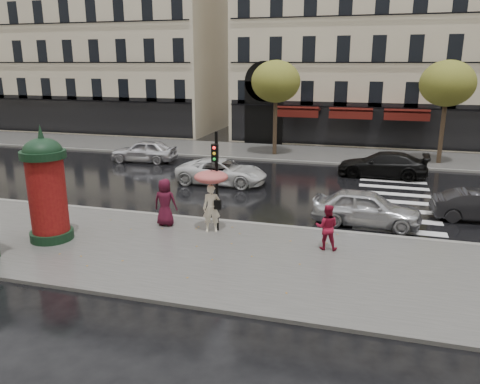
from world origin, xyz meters
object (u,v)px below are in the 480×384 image
(morris_column, at_px, (46,186))
(car_black, at_px, (382,165))
(car_silver, at_px, (366,208))
(traffic_light, at_px, (216,172))
(woman_umbrella, at_px, (211,191))
(woman_red, at_px, (327,227))
(car_far_silver, at_px, (144,151))
(car_white, at_px, (222,172))
(man_burgundy, at_px, (165,202))

(morris_column, height_order, car_black, morris_column)
(car_silver, bearing_deg, traffic_light, 118.40)
(woman_umbrella, height_order, woman_red, woman_umbrella)
(car_far_silver, bearing_deg, car_white, 53.39)
(car_far_silver, bearing_deg, car_black, 84.51)
(woman_red, xyz_separation_m, car_far_silver, (-13.38, 12.35, -0.18))
(car_silver, distance_m, car_far_silver, 17.19)
(car_white, height_order, car_far_silver, car_far_silver)
(woman_umbrella, height_order, man_burgundy, woman_umbrella)
(woman_umbrella, distance_m, traffic_light, 0.74)
(man_burgundy, xyz_separation_m, traffic_light, (2.20, -0.09, 1.40))
(car_white, relative_size, car_far_silver, 1.13)
(car_silver, height_order, car_white, car_silver)
(woman_umbrella, xyz_separation_m, traffic_light, (0.17, 0.09, 0.72))
(woman_red, bearing_deg, car_white, -54.49)
(woman_red, relative_size, traffic_light, 0.42)
(man_burgundy, relative_size, car_black, 0.38)
(man_burgundy, relative_size, traffic_light, 0.49)
(morris_column, relative_size, car_far_silver, 0.97)
(woman_umbrella, relative_size, man_burgundy, 1.30)
(morris_column, height_order, traffic_light, morris_column)
(traffic_light, xyz_separation_m, car_black, (6.25, 11.59, -1.74))
(woman_umbrella, distance_m, woman_red, 4.57)
(traffic_light, distance_m, car_black, 13.29)
(woman_red, relative_size, morris_column, 0.38)
(car_black, bearing_deg, car_silver, -2.69)
(woman_red, height_order, morris_column, morris_column)
(woman_umbrella, relative_size, morris_column, 0.58)
(car_black, bearing_deg, woman_red, -7.31)
(man_burgundy, height_order, car_silver, man_burgundy)
(woman_umbrella, distance_m, man_burgundy, 2.15)
(woman_umbrella, distance_m, car_far_silver, 14.79)
(woman_red, bearing_deg, car_far_silver, -45.79)
(traffic_light, bearing_deg, car_white, 106.63)
(woman_red, xyz_separation_m, traffic_light, (-4.28, 0.69, 1.54))
(car_black, bearing_deg, car_white, -62.34)
(morris_column, bearing_deg, car_far_silver, 103.75)
(woman_red, distance_m, morris_column, 10.15)
(man_burgundy, height_order, car_far_silver, man_burgundy)
(woman_red, relative_size, man_burgundy, 0.85)
(car_silver, xyz_separation_m, car_black, (0.70, 8.94, -0.01))
(woman_red, xyz_separation_m, car_white, (-6.52, 8.17, -0.24))
(morris_column, distance_m, car_black, 18.49)
(traffic_light, bearing_deg, car_black, 61.66)
(car_white, bearing_deg, man_burgundy, -179.12)
(car_white, xyz_separation_m, car_far_silver, (-6.86, 4.18, 0.06))
(woman_umbrella, height_order, morris_column, morris_column)
(man_burgundy, bearing_deg, car_white, -93.56)
(woman_umbrella, distance_m, car_white, 7.92)
(woman_umbrella, relative_size, traffic_light, 0.64)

